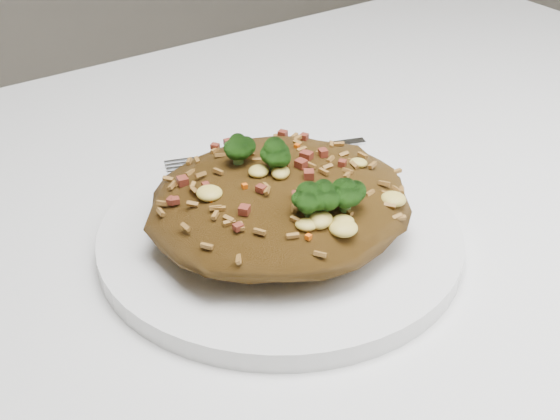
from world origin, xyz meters
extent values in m
cube|color=white|center=(0.00, 0.00, 0.73)|extent=(1.20, 0.80, 0.04)
cylinder|color=brown|center=(0.54, 0.34, 0.35)|extent=(0.06, 0.06, 0.71)
cylinder|color=white|center=(0.04, 0.03, 0.76)|extent=(0.25, 0.25, 0.01)
ellipsoid|color=brown|center=(0.04, 0.03, 0.79)|extent=(0.18, 0.16, 0.04)
ellipsoid|color=#113807|center=(0.05, -0.02, 0.81)|extent=(0.02, 0.02, 0.02)
ellipsoid|color=#113807|center=(0.03, 0.06, 0.82)|extent=(0.02, 0.02, 0.02)
ellipsoid|color=#113807|center=(0.03, -0.02, 0.82)|extent=(0.02, 0.02, 0.02)
ellipsoid|color=#113807|center=(0.04, -0.02, 0.81)|extent=(0.02, 0.02, 0.02)
ellipsoid|color=#113807|center=(0.04, 0.04, 0.82)|extent=(0.02, 0.02, 0.02)
cube|color=silver|center=(0.14, 0.10, 0.77)|extent=(0.10, 0.04, 0.00)
cube|color=silver|center=(0.04, 0.13, 0.77)|extent=(0.04, 0.03, 0.00)
camera|label=1|loc=(-0.21, -0.33, 1.06)|focal=50.00mm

